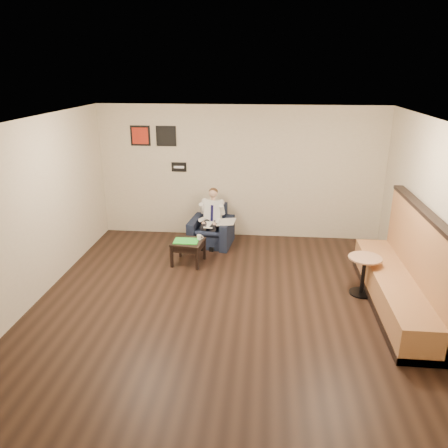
# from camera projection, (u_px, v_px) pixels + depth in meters

# --- Properties ---
(ground) EXTENTS (6.00, 6.00, 0.00)m
(ground) POSITION_uv_depth(u_px,v_px,m) (227.00, 303.00, 6.88)
(ground) COLOR black
(ground) RESTS_ON ground
(wall_back) EXTENTS (6.00, 0.02, 2.80)m
(wall_back) POSITION_uv_depth(u_px,v_px,m) (240.00, 173.00, 9.21)
(wall_back) COLOR beige
(wall_back) RESTS_ON ground
(wall_front) EXTENTS (6.00, 0.02, 2.80)m
(wall_front) POSITION_uv_depth(u_px,v_px,m) (193.00, 337.00, 3.59)
(wall_front) COLOR beige
(wall_front) RESTS_ON ground
(wall_left) EXTENTS (0.02, 6.00, 2.80)m
(wall_left) POSITION_uv_depth(u_px,v_px,m) (32.00, 213.00, 6.68)
(wall_left) COLOR beige
(wall_left) RESTS_ON ground
(wall_right) EXTENTS (0.02, 6.00, 2.80)m
(wall_right) POSITION_uv_depth(u_px,v_px,m) (439.00, 226.00, 6.13)
(wall_right) COLOR beige
(wall_right) RESTS_ON ground
(ceiling) EXTENTS (6.00, 6.00, 0.02)m
(ceiling) POSITION_uv_depth(u_px,v_px,m) (227.00, 122.00, 5.93)
(ceiling) COLOR white
(ceiling) RESTS_ON wall_back
(seating_sign) EXTENTS (0.32, 0.02, 0.20)m
(seating_sign) POSITION_uv_depth(u_px,v_px,m) (179.00, 167.00, 9.29)
(seating_sign) COLOR black
(seating_sign) RESTS_ON wall_back
(art_print_left) EXTENTS (0.42, 0.03, 0.42)m
(art_print_left) POSITION_uv_depth(u_px,v_px,m) (140.00, 136.00, 9.14)
(art_print_left) COLOR red
(art_print_left) RESTS_ON wall_back
(art_print_right) EXTENTS (0.42, 0.03, 0.42)m
(art_print_right) POSITION_uv_depth(u_px,v_px,m) (166.00, 136.00, 9.09)
(art_print_right) COLOR black
(art_print_right) RESTS_ON wall_back
(armchair) EXTENTS (0.93, 0.93, 0.81)m
(armchair) POSITION_uv_depth(u_px,v_px,m) (211.00, 226.00, 9.03)
(armchair) COLOR black
(armchair) RESTS_ON ground
(seated_man) EXTENTS (0.62, 0.85, 1.11)m
(seated_man) POSITION_uv_depth(u_px,v_px,m) (210.00, 221.00, 8.88)
(seated_man) COLOR white
(seated_man) RESTS_ON armchair
(lap_papers) EXTENTS (0.20, 0.27, 0.01)m
(lap_papers) POSITION_uv_depth(u_px,v_px,m) (209.00, 225.00, 8.82)
(lap_papers) COLOR white
(lap_papers) RESTS_ON seated_man
(newspaper) EXTENTS (0.38, 0.46, 0.01)m
(newspaper) POSITION_uv_depth(u_px,v_px,m) (226.00, 222.00, 8.83)
(newspaper) COLOR silver
(newspaper) RESTS_ON armchair
(side_table) EXTENTS (0.62, 0.62, 0.45)m
(side_table) POSITION_uv_depth(u_px,v_px,m) (188.00, 252.00, 8.20)
(side_table) COLOR black
(side_table) RESTS_ON ground
(green_folder) EXTENTS (0.45, 0.32, 0.01)m
(green_folder) POSITION_uv_depth(u_px,v_px,m) (186.00, 241.00, 8.11)
(green_folder) COLOR #2BD834
(green_folder) RESTS_ON side_table
(coffee_mug) EXTENTS (0.09, 0.09, 0.09)m
(coffee_mug) POSITION_uv_depth(u_px,v_px,m) (199.00, 237.00, 8.18)
(coffee_mug) COLOR white
(coffee_mug) RESTS_ON side_table
(smartphone) EXTENTS (0.15, 0.11, 0.01)m
(smartphone) POSITION_uv_depth(u_px,v_px,m) (193.00, 238.00, 8.26)
(smartphone) COLOR black
(smartphone) RESTS_ON side_table
(banquette) EXTENTS (0.71, 2.98, 1.53)m
(banquette) POSITION_uv_depth(u_px,v_px,m) (400.00, 261.00, 6.52)
(banquette) COLOR #A86E41
(banquette) RESTS_ON ground
(cafe_table) EXTENTS (0.60, 0.60, 0.65)m
(cafe_table) POSITION_uv_depth(u_px,v_px,m) (363.00, 276.00, 7.04)
(cafe_table) COLOR tan
(cafe_table) RESTS_ON ground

